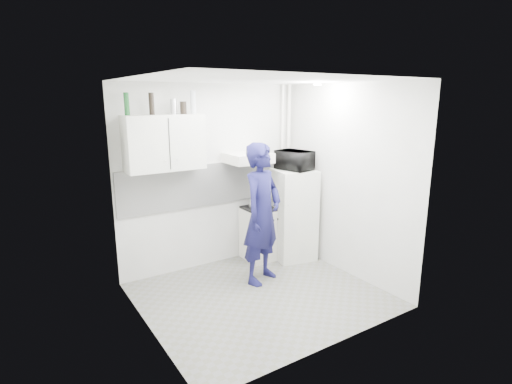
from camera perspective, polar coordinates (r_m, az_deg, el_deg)
floor at (r=5.15m, az=0.62°, el=-14.51°), size 2.80×2.80×0.00m
ceiling at (r=4.56m, az=0.70°, el=15.77°), size 2.80×2.80×0.00m
wall_back at (r=5.75m, az=-6.26°, el=2.16°), size 2.80×0.00×2.80m
wall_left at (r=4.11m, az=-15.87°, el=-2.80°), size 0.00×2.60×2.60m
wall_right at (r=5.57m, az=12.76°, el=1.54°), size 0.00×2.60×2.60m
person at (r=5.21m, az=0.89°, el=-3.13°), size 0.80×0.69×1.86m
stove at (r=6.10m, az=0.64°, el=-5.98°), size 0.49×0.49×0.78m
fridge at (r=6.06m, az=5.37°, el=-3.21°), size 0.67×0.67×1.37m
stove_top at (r=5.98m, az=0.65°, el=-2.33°), size 0.47×0.47×0.03m
saucepan at (r=5.98m, az=-0.11°, el=-1.64°), size 0.20×0.20×0.11m
microwave at (r=5.88m, az=5.55°, el=4.54°), size 0.57×0.45×0.28m
bottle_a at (r=5.05m, az=-18.00°, el=11.87°), size 0.06×0.06×0.27m
bottle_c at (r=5.14m, az=-14.70°, el=12.09°), size 0.06×0.06×0.27m
canister_a at (r=5.23m, az=-11.73°, el=11.85°), size 0.08×0.08×0.19m
canister_b at (r=5.28m, az=-10.34°, el=11.75°), size 0.08×0.08×0.16m
bottle_e at (r=5.34m, az=-8.97°, el=12.55°), size 0.07×0.07×0.29m
upper_cabinet at (r=5.21m, az=-12.96°, el=6.87°), size 1.00×0.35×0.70m
range_hood at (r=5.70m, az=-1.13°, el=4.90°), size 0.60×0.50×0.14m
backsplash at (r=5.75m, az=-6.16°, el=1.15°), size 2.74×0.03×0.60m
pipe_a at (r=6.36m, az=4.60°, el=3.28°), size 0.05×0.05×2.60m
pipe_b at (r=6.29m, az=3.73°, el=3.18°), size 0.04×0.04×2.60m
ceiling_spot_fixture at (r=5.33m, az=8.77°, el=14.95°), size 0.10×0.10×0.02m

